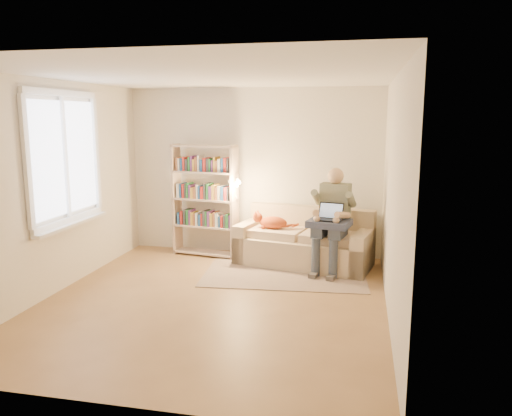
% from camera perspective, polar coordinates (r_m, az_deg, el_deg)
% --- Properties ---
extents(floor, '(4.50, 4.50, 0.00)m').
position_cam_1_polar(floor, '(6.04, -4.85, -10.54)').
color(floor, olive).
rests_on(floor, ground).
extents(ceiling, '(4.00, 4.50, 0.02)m').
position_cam_1_polar(ceiling, '(5.66, -5.26, 14.86)').
color(ceiling, white).
rests_on(ceiling, wall_back).
extents(wall_left, '(0.02, 4.50, 2.60)m').
position_cam_1_polar(wall_left, '(6.57, -21.99, 2.16)').
color(wall_left, silver).
rests_on(wall_left, floor).
extents(wall_right, '(0.02, 4.50, 2.60)m').
position_cam_1_polar(wall_right, '(5.48, 15.41, 1.04)').
color(wall_right, silver).
rests_on(wall_right, floor).
extents(wall_back, '(4.00, 0.02, 2.60)m').
position_cam_1_polar(wall_back, '(7.87, -0.28, 4.14)').
color(wall_back, silver).
rests_on(wall_back, floor).
extents(wall_front, '(4.00, 0.02, 2.60)m').
position_cam_1_polar(wall_front, '(3.66, -15.34, -3.46)').
color(wall_front, silver).
rests_on(wall_front, floor).
extents(window, '(0.12, 1.52, 1.69)m').
position_cam_1_polar(window, '(6.70, -20.71, 3.03)').
color(window, white).
rests_on(window, wall_left).
extents(sofa, '(2.07, 1.25, 0.82)m').
position_cam_1_polar(sofa, '(7.42, 5.56, -4.17)').
color(sofa, '#C5AE8B').
rests_on(sofa, floor).
extents(person, '(0.53, 0.72, 1.45)m').
position_cam_1_polar(person, '(7.04, 8.72, -0.75)').
color(person, slate).
rests_on(person, sofa).
extents(cat, '(0.64, 0.30, 0.23)m').
position_cam_1_polar(cat, '(7.39, 1.85, -1.61)').
color(cat, '#CE5A28').
rests_on(cat, sofa).
extents(blanket, '(0.64, 0.56, 0.09)m').
position_cam_1_polar(blanket, '(6.91, 8.46, -1.74)').
color(blanket, '#2B334C').
rests_on(blanket, person).
extents(laptop, '(0.39, 0.36, 0.29)m').
position_cam_1_polar(laptop, '(6.90, 8.51, -0.87)').
color(laptop, black).
rests_on(laptop, blanket).
extents(bookshelf, '(1.15, 0.49, 1.74)m').
position_cam_1_polar(bookshelf, '(7.76, -5.84, 1.49)').
color(bookshelf, '#C8AF97').
rests_on(bookshelf, floor).
extents(rug, '(2.31, 1.48, 0.01)m').
position_cam_1_polar(rug, '(6.96, 3.29, -7.62)').
color(rug, gray).
rests_on(rug, floor).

